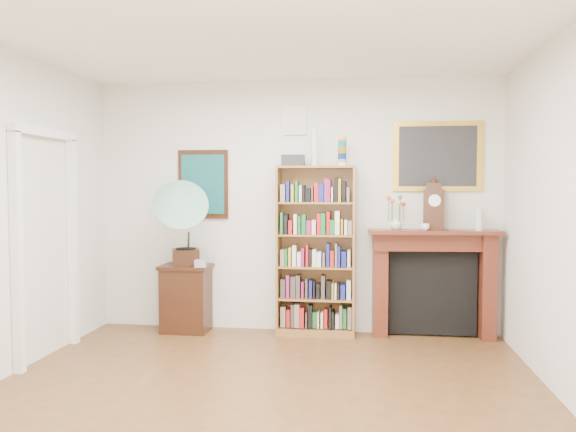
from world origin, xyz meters
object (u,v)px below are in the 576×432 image
Objects in this scene: gramophone at (181,218)px; bottle_left at (479,219)px; fireplace at (433,274)px; teacup at (425,227)px; side_cabinet at (186,298)px; flower_vase at (396,223)px; bottle_right at (480,221)px; bookshelf at (316,241)px; cd_stack at (201,263)px; mantel_clock at (434,207)px.

gramophone reaches higher than bottle_left.
teacup is at bearing -130.21° from fireplace.
fireplace is 15.30× the size of teacup.
bottle_left is at bearing 1.01° from side_cabinet.
side_cabinet is 5.57× the size of flower_vase.
bottle_right is (3.18, 0.09, 0.89)m from side_cabinet.
side_cabinet is 0.92m from gramophone.
flower_vase reaches higher than side_cabinet.
bottle_right is at bearing -7.16° from fireplace.
cd_stack is at bearing -171.15° from bookshelf.
bottle_left is at bearing -2.36° from flower_vase.
bookshelf is 1.28m from cd_stack.
gramophone is 10.34× the size of teacup.
mantel_clock is 2.50× the size of bottle_right.
bookshelf is 1.30m from fireplace.
flower_vase is (2.10, 0.20, 0.44)m from cd_stack.
bottle_left is (0.45, -0.09, 0.60)m from fireplace.
fireplace is 1.48× the size of gramophone.
cd_stack is at bearing -176.80° from bottle_left.
mantel_clock is at bearing -101.78° from fireplace.
fireplace is (2.71, 0.12, 0.31)m from side_cabinet.
fireplace is (1.26, 0.07, -0.35)m from bookshelf.
bookshelf is 8.86× the size of bottle_left.
bookshelf is 0.88m from flower_vase.
flower_vase is 1.47× the size of teacup.
fireplace is at bearing -15.28° from gramophone.
teacup is (-0.10, -0.14, 0.51)m from fireplace.
bookshelf is at bearing 2.31° from side_cabinet.
flower_vase is 0.67× the size of bottle_right.
cd_stack is at bearing -177.31° from teacup.
cd_stack is 2.15m from flower_vase.
fireplace is 11.64× the size of cd_stack.
side_cabinet is at bearing 178.80° from fireplace.
side_cabinet is at bearing -178.39° from bottle_right.
teacup is at bearing -0.02° from side_cabinet.
cd_stack reaches higher than side_cabinet.
flower_vase is at bearing 1.83° from bookshelf.
gramophone is at bearing -177.40° from teacup.
fireplace is at bearing 7.31° from flower_vase.
bookshelf is 1.17m from teacup.
fireplace is at bearing 90.28° from mantel_clock.
mantel_clock reaches higher than cd_stack.
teacup is at bearing -174.56° from bottle_left.
gramophone reaches higher than bottle_right.
bottle_right is at bearing -16.60° from gramophone.
bottle_right is (0.47, -0.03, 0.58)m from fireplace.
cd_stack is (-2.50, -0.25, 0.10)m from fireplace.
flower_vase is at bearing 5.45° from cd_stack.
side_cabinet is 2.73m from teacup.
side_cabinet is 2.46m from flower_vase.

